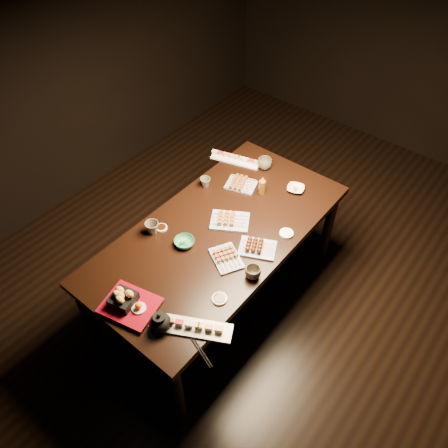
{
  "coord_description": "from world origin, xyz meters",
  "views": [
    {
      "loc": [
        1.08,
        -1.7,
        2.78
      ],
      "look_at": [
        -0.15,
        -0.18,
        0.77
      ],
      "focal_mm": 35.0,
      "sensor_mm": 36.0,
      "label": 1
    }
  ],
  "objects_px": {
    "edamame_bowl_green": "(184,242)",
    "yakitori_plate_center": "(230,219)",
    "tempura_tray": "(129,301)",
    "teacup_far_left": "(205,182)",
    "condiment_bottle": "(262,185)",
    "yakitori_plate_right": "(226,256)",
    "yakitori_plate_left": "(241,183)",
    "dining_table": "(220,267)",
    "sushi_platter_near": "(194,326)",
    "sushi_platter_far": "(236,158)",
    "teacup_mid_right": "(253,273)",
    "edamame_bowl_cream": "(296,189)",
    "teacup_far_right": "(265,164)",
    "teapot": "(160,321)",
    "teacup_near_left": "(152,228)"
  },
  "relations": [
    {
      "from": "edamame_bowl_green",
      "to": "edamame_bowl_cream",
      "type": "height_order",
      "value": "edamame_bowl_green"
    },
    {
      "from": "edamame_bowl_green",
      "to": "tempura_tray",
      "type": "xyz_separation_m",
      "value": [
        0.08,
        -0.52,
        0.03
      ]
    },
    {
      "from": "tempura_tray",
      "to": "teacup_near_left",
      "type": "relative_size",
      "value": 3.32
    },
    {
      "from": "edamame_bowl_cream",
      "to": "teapot",
      "type": "distance_m",
      "value": 1.37
    },
    {
      "from": "yakitori_plate_center",
      "to": "edamame_bowl_cream",
      "type": "xyz_separation_m",
      "value": [
        0.16,
        0.53,
        -0.02
      ]
    },
    {
      "from": "teacup_far_left",
      "to": "teacup_far_right",
      "type": "bearing_deg",
      "value": 64.32
    },
    {
      "from": "edamame_bowl_green",
      "to": "edamame_bowl_cream",
      "type": "bearing_deg",
      "value": 73.31
    },
    {
      "from": "sushi_platter_near",
      "to": "sushi_platter_far",
      "type": "distance_m",
      "value": 1.46
    },
    {
      "from": "edamame_bowl_cream",
      "to": "teacup_mid_right",
      "type": "relative_size",
      "value": 1.27
    },
    {
      "from": "edamame_bowl_cream",
      "to": "teapot",
      "type": "xyz_separation_m",
      "value": [
        0.04,
        -1.37,
        0.04
      ]
    },
    {
      "from": "tempura_tray",
      "to": "teacup_far_left",
      "type": "bearing_deg",
      "value": 95.3
    },
    {
      "from": "yakitori_plate_right",
      "to": "teacup_far_left",
      "type": "distance_m",
      "value": 0.69
    },
    {
      "from": "yakitori_plate_left",
      "to": "condiment_bottle",
      "type": "xyz_separation_m",
      "value": [
        0.16,
        0.03,
        0.04
      ]
    },
    {
      "from": "teacup_far_left",
      "to": "teapot",
      "type": "relative_size",
      "value": 0.54
    },
    {
      "from": "yakitori_plate_left",
      "to": "teacup_far_right",
      "type": "height_order",
      "value": "teacup_far_right"
    },
    {
      "from": "teacup_mid_right",
      "to": "edamame_bowl_cream",
      "type": "bearing_deg",
      "value": 105.22
    },
    {
      "from": "edamame_bowl_cream",
      "to": "tempura_tray",
      "type": "bearing_deg",
      "value": -97.28
    },
    {
      "from": "sushi_platter_far",
      "to": "teapot",
      "type": "bearing_deg",
      "value": 96.35
    },
    {
      "from": "yakitori_plate_right",
      "to": "yakitori_plate_center",
      "type": "bearing_deg",
      "value": 153.53
    },
    {
      "from": "edamame_bowl_green",
      "to": "condiment_bottle",
      "type": "distance_m",
      "value": 0.7
    },
    {
      "from": "yakitori_plate_center",
      "to": "yakitori_plate_left",
      "type": "height_order",
      "value": "yakitori_plate_center"
    },
    {
      "from": "teacup_near_left",
      "to": "teacup_far_left",
      "type": "xyz_separation_m",
      "value": [
        -0.03,
        0.55,
        -0.01
      ]
    },
    {
      "from": "yakitori_plate_center",
      "to": "edamame_bowl_green",
      "type": "relative_size",
      "value": 1.95
    },
    {
      "from": "edamame_bowl_green",
      "to": "yakitori_plate_center",
      "type": "bearing_deg",
      "value": 73.76
    },
    {
      "from": "tempura_tray",
      "to": "teacup_mid_right",
      "type": "bearing_deg",
      "value": 43.02
    },
    {
      "from": "tempura_tray",
      "to": "teacup_far_right",
      "type": "height_order",
      "value": "tempura_tray"
    },
    {
      "from": "teacup_far_left",
      "to": "teacup_far_right",
      "type": "relative_size",
      "value": 0.71
    },
    {
      "from": "yakitori_plate_left",
      "to": "teapot",
      "type": "relative_size",
      "value": 1.53
    },
    {
      "from": "teacup_far_right",
      "to": "sushi_platter_far",
      "type": "bearing_deg",
      "value": -163.98
    },
    {
      "from": "edamame_bowl_cream",
      "to": "tempura_tray",
      "type": "xyz_separation_m",
      "value": [
        -0.18,
        -1.39,
        0.04
      ]
    },
    {
      "from": "teacup_mid_right",
      "to": "edamame_bowl_green",
      "type": "bearing_deg",
      "value": -172.03
    },
    {
      "from": "sushi_platter_near",
      "to": "teacup_near_left",
      "type": "distance_m",
      "value": 0.76
    },
    {
      "from": "dining_table",
      "to": "edamame_bowl_green",
      "type": "xyz_separation_m",
      "value": [
        -0.09,
        -0.23,
        0.39
      ]
    },
    {
      "from": "yakitori_plate_center",
      "to": "condiment_bottle",
      "type": "bearing_deg",
      "value": 59.17
    },
    {
      "from": "sushi_platter_far",
      "to": "teacup_far_right",
      "type": "distance_m",
      "value": 0.23
    },
    {
      "from": "edamame_bowl_green",
      "to": "sushi_platter_far",
      "type": "bearing_deg",
      "value": 107.63
    },
    {
      "from": "teacup_far_right",
      "to": "condiment_bottle",
      "type": "height_order",
      "value": "condiment_bottle"
    },
    {
      "from": "yakitori_plate_right",
      "to": "teacup_near_left",
      "type": "relative_size",
      "value": 2.41
    },
    {
      "from": "teacup_mid_right",
      "to": "condiment_bottle",
      "type": "bearing_deg",
      "value": 121.6
    },
    {
      "from": "sushi_platter_near",
      "to": "teapot",
      "type": "height_order",
      "value": "teapot"
    },
    {
      "from": "yakitori_plate_right",
      "to": "edamame_bowl_cream",
      "type": "height_order",
      "value": "yakitori_plate_right"
    },
    {
      "from": "edamame_bowl_cream",
      "to": "condiment_bottle",
      "type": "relative_size",
      "value": 0.84
    },
    {
      "from": "yakitori_plate_left",
      "to": "teapot",
      "type": "xyz_separation_m",
      "value": [
        0.36,
        -1.17,
        0.03
      ]
    },
    {
      "from": "teapot",
      "to": "edamame_bowl_green",
      "type": "bearing_deg",
      "value": 94.61
    },
    {
      "from": "teacup_near_left",
      "to": "yakitori_plate_right",
      "type": "bearing_deg",
      "value": 13.67
    },
    {
      "from": "dining_table",
      "to": "yakitori_plate_right",
      "type": "xyz_separation_m",
      "value": [
        0.19,
        -0.16,
        0.4
      ]
    },
    {
      "from": "yakitori_plate_right",
      "to": "tempura_tray",
      "type": "bearing_deg",
      "value": -79.47
    },
    {
      "from": "teacup_near_left",
      "to": "condiment_bottle",
      "type": "relative_size",
      "value": 0.63
    },
    {
      "from": "sushi_platter_near",
      "to": "sushi_platter_far",
      "type": "xyz_separation_m",
      "value": [
        -0.72,
        1.27,
        -0.0
      ]
    },
    {
      "from": "teacup_far_right",
      "to": "teapot",
      "type": "height_order",
      "value": "teapot"
    }
  ]
}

